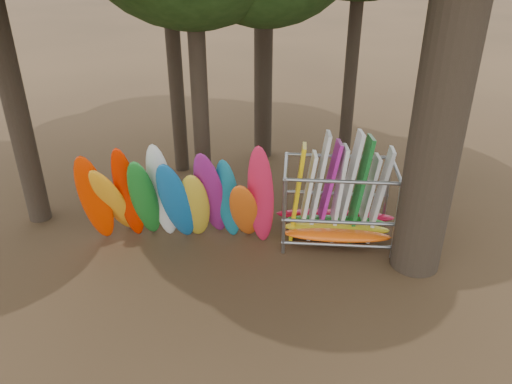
{
  "coord_description": "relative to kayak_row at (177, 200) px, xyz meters",
  "views": [
    {
      "loc": [
        0.99,
        -9.48,
        7.15
      ],
      "look_at": [
        0.12,
        1.5,
        1.4
      ],
      "focal_mm": 35.0,
      "sensor_mm": 36.0,
      "label": 1
    }
  ],
  "objects": [
    {
      "name": "ground",
      "position": [
        1.78,
        -1.06,
        -1.32
      ],
      "size": [
        120.0,
        120.0,
        0.0
      ],
      "primitive_type": "plane",
      "color": "#47331E",
      "rests_on": "ground"
    },
    {
      "name": "kayak_row",
      "position": [
        0.0,
        0.0,
        0.0
      ],
      "size": [
        4.83,
        1.96,
        3.19
      ],
      "color": "red",
      "rests_on": "ground"
    },
    {
      "name": "storage_rack",
      "position": [
        3.96,
        0.65,
        -0.32
      ],
      "size": [
        3.14,
        1.52,
        2.89
      ],
      "color": "gray",
      "rests_on": "ground"
    }
  ]
}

